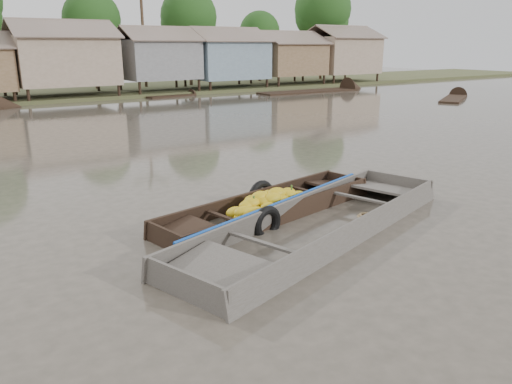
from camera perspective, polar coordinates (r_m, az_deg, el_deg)
ground at (r=10.57m, az=5.27°, el=-4.22°), size 120.00×120.00×0.00m
riverbank at (r=40.59m, az=-21.23°, el=14.54°), size 120.00×12.47×10.22m
banana_boat at (r=11.32m, az=1.35°, el=-1.80°), size 6.01×2.46×0.85m
viewer_boat at (r=10.44m, az=7.15°, el=-4.19°), size 7.86×4.07×0.61m
distant_boats at (r=34.84m, az=-7.84°, el=10.16°), size 47.30×15.51×0.35m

